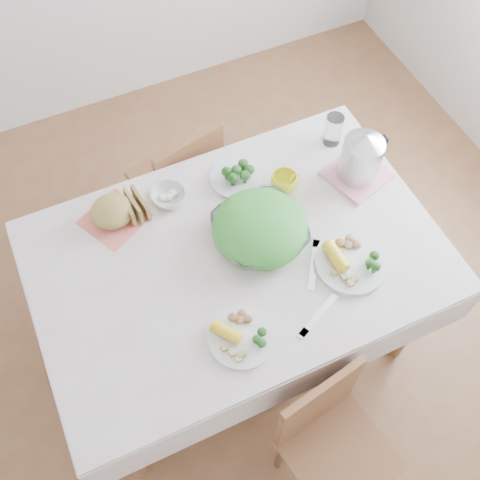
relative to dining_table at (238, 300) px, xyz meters
name	(u,v)px	position (x,y,z in m)	size (l,w,h in m)	color
floor	(238,334)	(0.00, 0.00, -0.38)	(3.60, 3.60, 0.00)	brown
dining_table	(238,300)	(0.00, 0.00, 0.00)	(1.40, 0.90, 0.75)	brown
tablecloth	(237,255)	(0.00, 0.00, 0.38)	(1.50, 1.00, 0.01)	silver
chair_near	(342,451)	(0.07, -0.73, 0.09)	(0.36, 0.36, 0.79)	brown
chair_far	(174,169)	(-0.01, 0.71, 0.09)	(0.36, 0.36, 0.80)	brown
salad_bowl	(260,231)	(0.11, 0.03, 0.43)	(0.33, 0.33, 0.08)	white
dinner_plate_left	(242,337)	(-0.12, -0.31, 0.40)	(0.23, 0.23, 0.02)	white
dinner_plate_right	(351,263)	(0.36, -0.21, 0.40)	(0.27, 0.27, 0.02)	white
broccoli_plate	(236,178)	(0.14, 0.32, 0.40)	(0.21, 0.21, 0.02)	beige
napkin	(115,219)	(-0.36, 0.34, 0.39)	(0.21, 0.21, 0.00)	#E76A59
bread_loaf	(112,211)	(-0.36, 0.34, 0.45)	(0.17, 0.16, 0.10)	olive
fruit_bowl	(169,196)	(-0.14, 0.34, 0.41)	(0.14, 0.14, 0.04)	white
yellow_mug	(284,183)	(0.29, 0.20, 0.43)	(0.11, 0.11, 0.08)	#FFFB28
glass_tumbler	(333,131)	(0.59, 0.34, 0.45)	(0.07, 0.07, 0.14)	white
pink_tray	(356,175)	(0.59, 0.14, 0.40)	(0.22, 0.22, 0.02)	pink
electric_kettle	(361,156)	(0.59, 0.14, 0.51)	(0.16, 0.16, 0.22)	#B2B5BA
fork_right	(314,264)	(0.24, -0.16, 0.39)	(0.02, 0.21, 0.00)	silver
knife	(319,315)	(0.16, -0.34, 0.39)	(0.02, 0.21, 0.00)	silver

